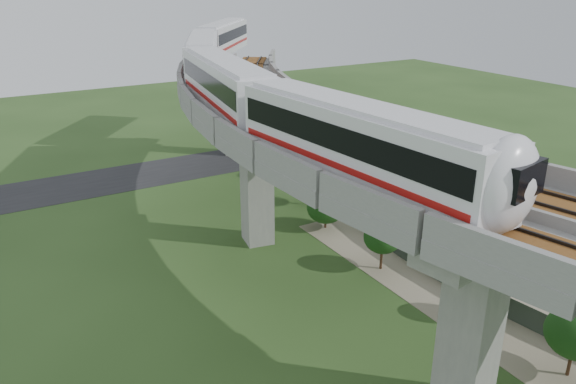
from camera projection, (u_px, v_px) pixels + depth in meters
name	position (u px, v px, depth m)	size (l,w,h in m)	color
ground	(323.00, 308.00, 34.71)	(160.00, 160.00, 0.00)	#2B461C
dirt_lot	(503.00, 266.00, 39.68)	(18.00, 26.00, 0.04)	gray
asphalt_road	(164.00, 171.00, 58.82)	(60.00, 8.00, 0.03)	#232326
viaduct	(380.00, 159.00, 33.23)	(19.58, 73.98, 11.40)	#99968E
metro_train	(240.00, 68.00, 44.57)	(20.75, 58.93, 3.64)	silver
fence	(440.00, 260.00, 39.03)	(3.87, 38.73, 1.50)	#2D382D
tree_0	(291.00, 158.00, 55.96)	(2.84, 2.84, 3.38)	#382314
tree_1	(308.00, 179.00, 49.46)	(2.49, 2.49, 3.45)	#382314
tree_2	(326.00, 207.00, 45.03)	(3.07, 3.07, 3.12)	#382314
tree_3	(383.00, 237.00, 38.44)	(2.62, 2.62, 3.57)	#382314
tree_4	(486.00, 290.00, 32.84)	(2.15, 2.15, 2.97)	#382314
tree_5	(576.00, 333.00, 27.96)	(3.06, 3.06, 3.89)	#382314
car_white	(540.00, 267.00, 38.16)	(1.54, 3.82, 1.30)	silver
car_red	(568.00, 252.00, 40.27)	(1.32, 3.79, 1.25)	#A20F13
car_dark	(464.00, 246.00, 41.20)	(1.80, 4.42, 1.28)	black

